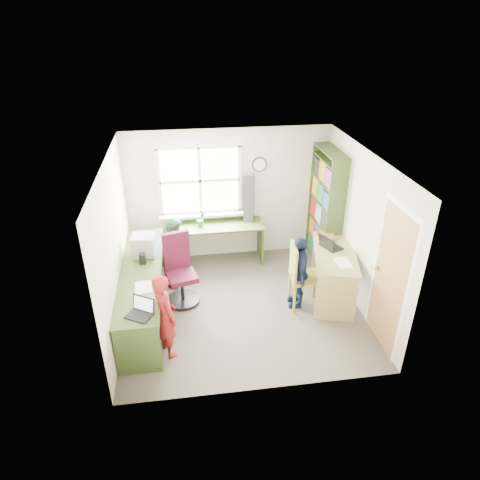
{
  "coord_description": "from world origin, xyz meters",
  "views": [
    {
      "loc": [
        -0.82,
        -5.4,
        4.11
      ],
      "look_at": [
        0.0,
        0.25,
        1.05
      ],
      "focal_mm": 32.0,
      "sensor_mm": 36.0,
      "label": 1
    }
  ],
  "objects_px": {
    "person_red": "(165,315)",
    "person_navy": "(299,272)",
    "laptop_left": "(141,311)",
    "laptop_right": "(329,245)",
    "cd_tower": "(249,198)",
    "person_green": "(177,251)",
    "bookshelf": "(325,211)",
    "swivel_chair": "(180,273)",
    "potted_plant": "(201,219)",
    "crt_monitor": "(144,245)",
    "right_desk": "(334,264)",
    "l_desk": "(155,300)",
    "wooden_chair": "(301,274)"
  },
  "relations": [
    {
      "from": "swivel_chair",
      "to": "crt_monitor",
      "type": "height_order",
      "value": "swivel_chair"
    },
    {
      "from": "potted_plant",
      "to": "l_desk",
      "type": "bearing_deg",
      "value": -114.76
    },
    {
      "from": "swivel_chair",
      "to": "person_navy",
      "type": "bearing_deg",
      "value": -26.95
    },
    {
      "from": "laptop_left",
      "to": "person_red",
      "type": "relative_size",
      "value": 0.33
    },
    {
      "from": "swivel_chair",
      "to": "laptop_left",
      "type": "relative_size",
      "value": 2.85
    },
    {
      "from": "cd_tower",
      "to": "person_red",
      "type": "distance_m",
      "value": 2.88
    },
    {
      "from": "swivel_chair",
      "to": "person_red",
      "type": "height_order",
      "value": "person_red"
    },
    {
      "from": "person_red",
      "to": "person_navy",
      "type": "height_order",
      "value": "person_red"
    },
    {
      "from": "bookshelf",
      "to": "person_navy",
      "type": "height_order",
      "value": "bookshelf"
    },
    {
      "from": "swivel_chair",
      "to": "person_navy",
      "type": "height_order",
      "value": "person_navy"
    },
    {
      "from": "swivel_chair",
      "to": "laptop_left",
      "type": "height_order",
      "value": "swivel_chair"
    },
    {
      "from": "laptop_left",
      "to": "laptop_right",
      "type": "height_order",
      "value": "laptop_right"
    },
    {
      "from": "bookshelf",
      "to": "person_green",
      "type": "relative_size",
      "value": 1.77
    },
    {
      "from": "laptop_left",
      "to": "person_red",
      "type": "xyz_separation_m",
      "value": [
        0.28,
        0.1,
        -0.19
      ]
    },
    {
      "from": "right_desk",
      "to": "swivel_chair",
      "type": "relative_size",
      "value": 1.31
    },
    {
      "from": "wooden_chair",
      "to": "laptop_right",
      "type": "relative_size",
      "value": 2.58
    },
    {
      "from": "wooden_chair",
      "to": "person_navy",
      "type": "xyz_separation_m",
      "value": [
        -0.03,
        0.03,
        0.01
      ]
    },
    {
      "from": "wooden_chair",
      "to": "laptop_left",
      "type": "bearing_deg",
      "value": -155.16
    },
    {
      "from": "wooden_chair",
      "to": "person_green",
      "type": "xyz_separation_m",
      "value": [
        -1.87,
        0.97,
        0.01
      ]
    },
    {
      "from": "right_desk",
      "to": "person_green",
      "type": "bearing_deg",
      "value": 177.29
    },
    {
      "from": "bookshelf",
      "to": "potted_plant",
      "type": "bearing_deg",
      "value": 174.15
    },
    {
      "from": "cd_tower",
      "to": "person_green",
      "type": "xyz_separation_m",
      "value": [
        -1.32,
        -0.65,
        -0.6
      ]
    },
    {
      "from": "laptop_right",
      "to": "potted_plant",
      "type": "distance_m",
      "value": 2.27
    },
    {
      "from": "person_red",
      "to": "laptop_left",
      "type": "bearing_deg",
      "value": 83.09
    },
    {
      "from": "laptop_left",
      "to": "person_green",
      "type": "relative_size",
      "value": 0.34
    },
    {
      "from": "crt_monitor",
      "to": "laptop_left",
      "type": "bearing_deg",
      "value": -83.36
    },
    {
      "from": "potted_plant",
      "to": "person_red",
      "type": "height_order",
      "value": "person_red"
    },
    {
      "from": "crt_monitor",
      "to": "bookshelf",
      "type": "bearing_deg",
      "value": 17.47
    },
    {
      "from": "l_desk",
      "to": "right_desk",
      "type": "xyz_separation_m",
      "value": [
        2.79,
        0.38,
        0.12
      ]
    },
    {
      "from": "crt_monitor",
      "to": "laptop_right",
      "type": "xyz_separation_m",
      "value": [
        2.89,
        -0.27,
        -0.07
      ]
    },
    {
      "from": "person_green",
      "to": "swivel_chair",
      "type": "bearing_deg",
      "value": -161.2
    },
    {
      "from": "swivel_chair",
      "to": "crt_monitor",
      "type": "distance_m",
      "value": 0.7
    },
    {
      "from": "right_desk",
      "to": "person_navy",
      "type": "height_order",
      "value": "person_navy"
    },
    {
      "from": "right_desk",
      "to": "cd_tower",
      "type": "height_order",
      "value": "cd_tower"
    },
    {
      "from": "crt_monitor",
      "to": "laptop_left",
      "type": "relative_size",
      "value": 0.95
    },
    {
      "from": "right_desk",
      "to": "crt_monitor",
      "type": "distance_m",
      "value": 2.99
    },
    {
      "from": "laptop_right",
      "to": "person_red",
      "type": "bearing_deg",
      "value": 91.45
    },
    {
      "from": "bookshelf",
      "to": "l_desk",
      "type": "bearing_deg",
      "value": -153.57
    },
    {
      "from": "l_desk",
      "to": "bookshelf",
      "type": "xyz_separation_m",
      "value": [
        2.96,
        1.47,
        0.55
      ]
    },
    {
      "from": "swivel_chair",
      "to": "cd_tower",
      "type": "bearing_deg",
      "value": 28.5
    },
    {
      "from": "laptop_left",
      "to": "person_red",
      "type": "height_order",
      "value": "person_red"
    },
    {
      "from": "person_green",
      "to": "person_navy",
      "type": "bearing_deg",
      "value": -102.21
    },
    {
      "from": "swivel_chair",
      "to": "potted_plant",
      "type": "distance_m",
      "value": 1.22
    },
    {
      "from": "right_desk",
      "to": "wooden_chair",
      "type": "distance_m",
      "value": 0.62
    },
    {
      "from": "cd_tower",
      "to": "person_green",
      "type": "bearing_deg",
      "value": -138.65
    },
    {
      "from": "l_desk",
      "to": "swivel_chair",
      "type": "relative_size",
      "value": 2.58
    },
    {
      "from": "bookshelf",
      "to": "swivel_chair",
      "type": "bearing_deg",
      "value": -161.74
    },
    {
      "from": "cd_tower",
      "to": "person_green",
      "type": "relative_size",
      "value": 0.75
    },
    {
      "from": "right_desk",
      "to": "crt_monitor",
      "type": "bearing_deg",
      "value": -173.33
    },
    {
      "from": "bookshelf",
      "to": "swivel_chair",
      "type": "xyz_separation_m",
      "value": [
        -2.59,
        -0.85,
        -0.51
      ]
    }
  ]
}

